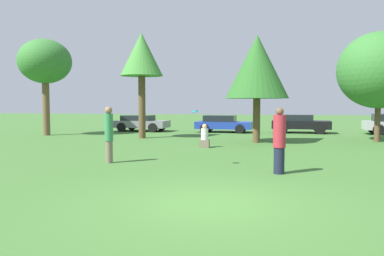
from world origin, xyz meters
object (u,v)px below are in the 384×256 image
at_px(person_thrower, 109,133).
at_px(frisbee, 195,112).
at_px(bystander_sitting, 205,138).
at_px(tree_1, 142,56).
at_px(tree_2, 257,67).
at_px(tree_3, 379,70).
at_px(parked_car_blue, 223,123).
at_px(parked_car_grey, 141,123).
at_px(tree_0, 45,62).
at_px(parked_car_black, 300,123).
at_px(person_catcher, 279,141).

bearing_deg(person_thrower, frisbee, 4.66).
distance_m(bystander_sitting, tree_1, 7.22).
distance_m(frisbee, tree_2, 8.37).
distance_m(tree_3, parked_car_blue, 10.49).
bearing_deg(tree_2, parked_car_grey, 142.29).
xyz_separation_m(person_thrower, tree_0, (-8.39, 9.62, 3.57)).
height_order(person_thrower, tree_2, tree_2).
distance_m(frisbee, parked_car_black, 15.62).
xyz_separation_m(person_catcher, bystander_sitting, (-3.13, 5.94, -0.52)).
relative_size(person_thrower, bystander_sitting, 1.77).
bearing_deg(tree_2, tree_0, 171.54).
bearing_deg(parked_car_grey, person_thrower, -72.08).
bearing_deg(tree_0, parked_car_blue, 23.52).
relative_size(bystander_sitting, tree_3, 0.19).
bearing_deg(tree_3, tree_0, 178.94).
bearing_deg(tree_3, parked_car_black, 122.60).
bearing_deg(tree_2, person_catcher, -84.30).
bearing_deg(parked_car_grey, person_catcher, -55.07).
height_order(tree_2, parked_car_grey, tree_2).
distance_m(tree_1, parked_car_black, 11.68).
bearing_deg(bystander_sitting, frisbee, -84.20).
xyz_separation_m(person_thrower, frisbee, (3.02, -0.25, 0.76)).
bearing_deg(person_catcher, frisbee, -5.26).
distance_m(frisbee, parked_car_blue, 14.57).
distance_m(bystander_sitting, tree_3, 10.04).
distance_m(tree_3, parked_car_black, 7.11).
xyz_separation_m(parked_car_blue, parked_car_black, (5.22, 0.41, 0.05)).
height_order(tree_1, tree_2, tree_1).
height_order(tree_0, parked_car_blue, tree_0).
height_order(frisbee, tree_0, tree_0).
relative_size(person_thrower, frisbee, 8.46).
xyz_separation_m(parked_car_grey, parked_car_black, (11.21, 0.47, 0.05)).
bearing_deg(parked_car_black, parked_car_blue, -172.22).
height_order(person_thrower, person_catcher, person_thrower).
bearing_deg(frisbee, person_catcher, -14.59).
distance_m(parked_car_grey, parked_car_black, 11.22).
bearing_deg(tree_1, parked_car_grey, 109.56).
bearing_deg(parked_car_blue, bystander_sitting, -85.45).
bearing_deg(frisbee, tree_2, 77.62).
bearing_deg(person_catcher, parked_car_blue, -68.30).
relative_size(tree_2, parked_car_black, 1.40).
distance_m(person_thrower, person_catcher, 5.68).
bearing_deg(bystander_sitting, tree_2, 49.36).
bearing_deg(tree_0, tree_2, -8.46).
height_order(frisbee, tree_3, tree_3).
distance_m(tree_1, parked_car_grey, 6.94).
relative_size(bystander_sitting, tree_2, 0.20).
relative_size(person_thrower, parked_car_black, 0.49).
height_order(person_catcher, tree_2, tree_2).
height_order(tree_2, parked_car_black, tree_2).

